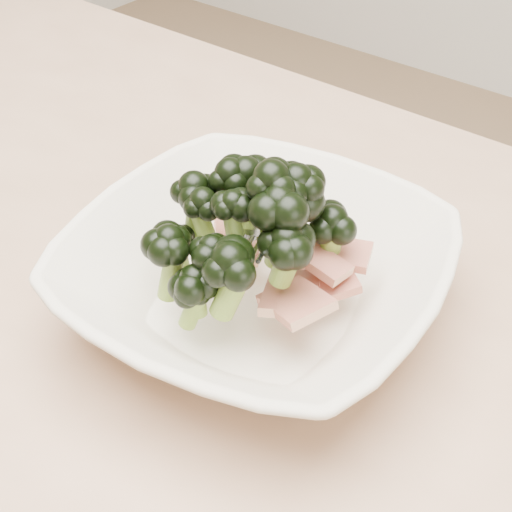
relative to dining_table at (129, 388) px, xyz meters
name	(u,v)px	position (x,y,z in m)	size (l,w,h in m)	color
dining_table	(129,388)	(0.00, 0.00, 0.00)	(1.20, 0.80, 0.75)	tan
broccoli_dish	(256,266)	(0.09, 0.06, 0.14)	(0.30, 0.30, 0.13)	beige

